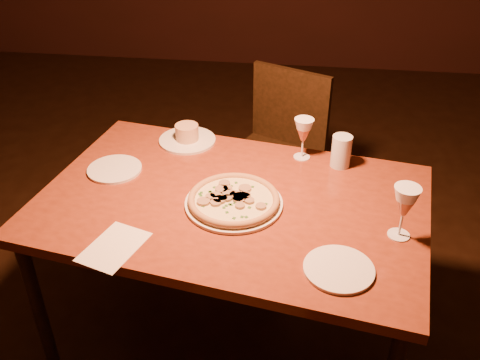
# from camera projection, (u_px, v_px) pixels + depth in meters

# --- Properties ---
(dining_table) EXTENTS (1.54, 1.13, 0.75)m
(dining_table) POSITION_uv_depth(u_px,v_px,m) (232.00, 213.00, 2.01)
(dining_table) COLOR maroon
(dining_table) RESTS_ON floor
(chair_far) EXTENTS (0.57, 0.57, 0.90)m
(chair_far) POSITION_uv_depth(u_px,v_px,m) (277.00, 148.00, 2.79)
(chair_far) COLOR black
(chair_far) RESTS_ON floor
(pizza_plate) EXTENTS (0.36, 0.36, 0.04)m
(pizza_plate) POSITION_uv_depth(u_px,v_px,m) (234.00, 200.00, 1.93)
(pizza_plate) COLOR white
(pizza_plate) RESTS_ON dining_table
(ramekin_saucer) EXTENTS (0.25, 0.25, 0.08)m
(ramekin_saucer) POSITION_uv_depth(u_px,v_px,m) (187.00, 136.00, 2.32)
(ramekin_saucer) COLOR white
(ramekin_saucer) RESTS_ON dining_table
(wine_glass_far) EXTENTS (0.08, 0.08, 0.18)m
(wine_glass_far) POSITION_uv_depth(u_px,v_px,m) (303.00, 139.00, 2.17)
(wine_glass_far) COLOR #C16F50
(wine_glass_far) RESTS_ON dining_table
(wine_glass_right) EXTENTS (0.09, 0.09, 0.19)m
(wine_glass_right) POSITION_uv_depth(u_px,v_px,m) (403.00, 212.00, 1.74)
(wine_glass_right) COLOR #C16F50
(wine_glass_right) RESTS_ON dining_table
(water_tumbler) EXTENTS (0.08, 0.08, 0.13)m
(water_tumbler) POSITION_uv_depth(u_px,v_px,m) (341.00, 151.00, 2.13)
(water_tumbler) COLOR silver
(water_tumbler) RESTS_ON dining_table
(side_plate_left) EXTENTS (0.22, 0.22, 0.01)m
(side_plate_left) POSITION_uv_depth(u_px,v_px,m) (115.00, 169.00, 2.13)
(side_plate_left) COLOR white
(side_plate_left) RESTS_ON dining_table
(side_plate_near) EXTENTS (0.22, 0.22, 0.01)m
(side_plate_near) POSITION_uv_depth(u_px,v_px,m) (339.00, 269.00, 1.64)
(side_plate_near) COLOR white
(side_plate_near) RESTS_ON dining_table
(menu_card) EXTENTS (0.22, 0.26, 0.00)m
(menu_card) POSITION_uv_depth(u_px,v_px,m) (114.00, 247.00, 1.74)
(menu_card) COLOR white
(menu_card) RESTS_ON dining_table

